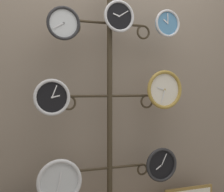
# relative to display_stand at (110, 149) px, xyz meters

# --- Properties ---
(shop_wall) EXTENTS (4.40, 0.04, 2.80)m
(shop_wall) POSITION_rel_display_stand_xyz_m (-0.00, 0.16, 0.72)
(shop_wall) COLOR gray
(shop_wall) RESTS_ON ground_plane
(display_stand) EXTENTS (0.75, 0.39, 1.93)m
(display_stand) POSITION_rel_display_stand_xyz_m (0.00, 0.00, 0.00)
(display_stand) COLOR #382D1E
(display_stand) RESTS_ON ground_plane
(clock_top_left) EXTENTS (0.24, 0.04, 0.24)m
(clock_top_left) POSITION_rel_display_stand_xyz_m (-0.37, -0.09, 0.91)
(clock_top_left) COLOR silver
(clock_top_center) EXTENTS (0.24, 0.04, 0.24)m
(clock_top_center) POSITION_rel_display_stand_xyz_m (0.03, -0.10, 0.99)
(clock_top_center) COLOR black
(clock_top_right) EXTENTS (0.22, 0.04, 0.22)m
(clock_top_right) POSITION_rel_display_stand_xyz_m (0.45, -0.09, 0.97)
(clock_top_right) COLOR #4C84B2
(clock_middle_left) EXTENTS (0.25, 0.04, 0.25)m
(clock_middle_left) POSITION_rel_display_stand_xyz_m (-0.46, -0.11, 0.40)
(clock_middle_left) COLOR black
(clock_middle_right) EXTENTS (0.31, 0.04, 0.31)m
(clock_middle_right) POSITION_rel_display_stand_xyz_m (0.43, -0.08, 0.45)
(clock_middle_right) COLOR silver
(clock_bottom_left) EXTENTS (0.31, 0.04, 0.31)m
(clock_bottom_left) POSITION_rel_display_stand_xyz_m (-0.41, -0.12, -0.17)
(clock_bottom_left) COLOR silver
(clock_bottom_right) EXTENTS (0.27, 0.04, 0.27)m
(clock_bottom_right) POSITION_rel_display_stand_xyz_m (0.39, -0.11, -0.13)
(clock_bottom_right) COLOR black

